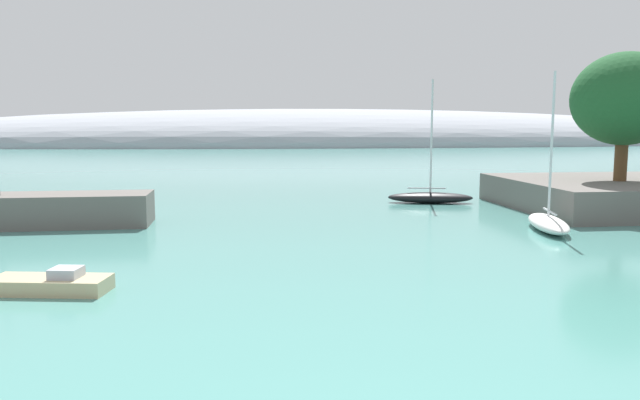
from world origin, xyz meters
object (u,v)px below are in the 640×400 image
at_px(sailboat_white_near_shore, 548,222).
at_px(motorboat_sand_alongside_breakwater, 50,284).
at_px(tree_clump_shore, 625,99).
at_px(sailboat_black_mid_mooring, 430,196).

bearing_deg(sailboat_white_near_shore, motorboat_sand_alongside_breakwater, 126.23).
distance_m(sailboat_white_near_shore, motorboat_sand_alongside_breakwater, 28.74).
distance_m(tree_clump_shore, sailboat_white_near_shore, 15.13).
bearing_deg(sailboat_black_mid_mooring, tree_clump_shore, -12.62).
xyz_separation_m(sailboat_white_near_shore, sailboat_black_mid_mooring, (-3.21, 14.18, 0.02)).
bearing_deg(sailboat_black_mid_mooring, motorboat_sand_alongside_breakwater, -120.61).
distance_m(tree_clump_shore, sailboat_black_mid_mooring, 16.60).
bearing_deg(sailboat_black_mid_mooring, sailboat_white_near_shore, -64.99).
xyz_separation_m(tree_clump_shore, sailboat_white_near_shore, (-9.99, -8.06, -8.01)).
bearing_deg(motorboat_sand_alongside_breakwater, tree_clump_shore, 37.45).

